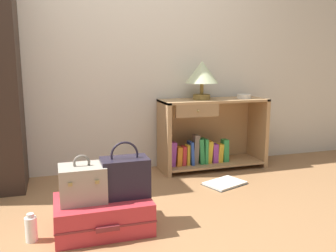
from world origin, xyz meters
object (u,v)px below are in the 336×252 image
at_px(train_case, 83,183).
at_px(handbag, 125,176).
at_px(table_lamp, 202,74).
at_px(bottle, 31,229).
at_px(bookshelf, 209,135).
at_px(open_book_on_floor, 225,183).
at_px(bowl, 244,96).
at_px(suitcase_large, 103,214).

bearing_deg(train_case, handbag, 0.86).
relative_size(table_lamp, bottle, 2.12).
height_order(table_lamp, bottle, table_lamp).
height_order(bookshelf, train_case, bookshelf).
xyz_separation_m(handbag, open_book_on_floor, (0.99, 0.54, -0.33)).
xyz_separation_m(bowl, handbag, (-1.42, -1.01, -0.38)).
xyz_separation_m(table_lamp, train_case, (-1.24, -1.06, -0.63)).
xyz_separation_m(bowl, open_book_on_floor, (-0.43, -0.47, -0.72)).
relative_size(bottle, open_book_on_floor, 0.42).
height_order(suitcase_large, train_case, train_case).
relative_size(bookshelf, bottle, 6.05).
relative_size(table_lamp, handbag, 1.03).
bearing_deg(table_lamp, handbag, -132.68).
height_order(bookshelf, table_lamp, table_lamp).
bearing_deg(bowl, bookshelf, 172.80).
distance_m(train_case, handbag, 0.27).
bearing_deg(open_book_on_floor, train_case, -156.66).
height_order(bowl, bottle, bowl).
height_order(table_lamp, suitcase_large, table_lamp).
bearing_deg(suitcase_large, bowl, 32.92).
xyz_separation_m(table_lamp, open_book_on_floor, (0.02, -0.51, -0.95)).
bearing_deg(bowl, bottle, -152.51).
distance_m(suitcase_large, open_book_on_floor, 1.27).
bearing_deg(open_book_on_floor, bookshelf, 82.47).
bearing_deg(suitcase_large, bookshelf, 41.20).
relative_size(bowl, open_book_on_floor, 0.34).
bearing_deg(handbag, bottle, -177.00).
relative_size(suitcase_large, handbag, 1.68).
height_order(table_lamp, open_book_on_floor, table_lamp).
distance_m(table_lamp, open_book_on_floor, 1.08).
distance_m(handbag, bottle, 0.64).
relative_size(train_case, bottle, 1.69).
height_order(table_lamp, handbag, table_lamp).
xyz_separation_m(table_lamp, bowl, (0.45, -0.04, -0.23)).
height_order(bookshelf, open_book_on_floor, bookshelf).
height_order(bowl, suitcase_large, bowl).
bearing_deg(bowl, suitcase_large, -147.08).
relative_size(table_lamp, open_book_on_floor, 0.89).
relative_size(table_lamp, train_case, 1.25).
bearing_deg(bowl, handbag, -144.48).
bearing_deg(suitcase_large, bottle, -176.42).
relative_size(table_lamp, suitcase_large, 0.61).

